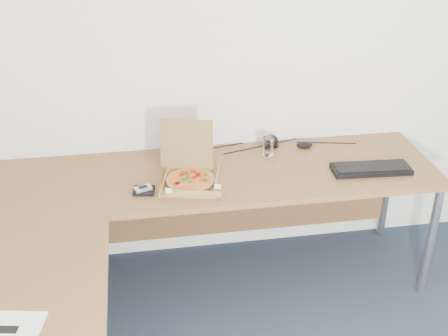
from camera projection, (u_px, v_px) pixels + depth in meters
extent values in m
cube|color=brown|center=(211.00, 175.00, 3.15)|extent=(2.50, 0.70, 0.03)
cylinder|color=gray|center=(387.00, 188.00, 3.75)|extent=(0.05, 0.05, 0.70)
cube|color=olive|center=(191.00, 183.00, 3.03)|extent=(0.28, 0.28, 0.01)
cube|color=olive|center=(187.00, 145.00, 3.10)|extent=(0.28, 0.06, 0.28)
cylinder|color=tan|center=(191.00, 181.00, 3.02)|extent=(0.26, 0.26, 0.02)
cylinder|color=red|center=(190.00, 179.00, 3.02)|extent=(0.22, 0.22, 0.00)
cylinder|color=white|center=(268.00, 146.00, 3.31)|extent=(0.06, 0.06, 0.11)
cube|color=black|center=(371.00, 169.00, 3.15)|extent=(0.44, 0.18, 0.03)
ellipsoid|color=black|center=(304.00, 145.00, 3.41)|extent=(0.10, 0.07, 0.03)
cube|color=black|center=(144.00, 191.00, 2.95)|extent=(0.12, 0.11, 0.02)
cube|color=#B2B5BA|center=(143.00, 188.00, 2.94)|extent=(0.10, 0.07, 0.02)
cube|color=white|center=(2.00, 330.00, 2.09)|extent=(0.31, 0.25, 0.00)
ellipsoid|color=black|center=(272.00, 140.00, 3.42)|extent=(0.09, 0.09, 0.07)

